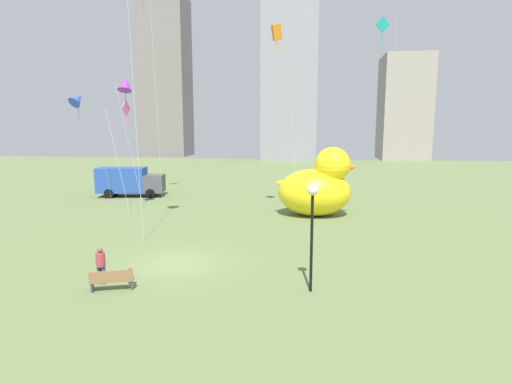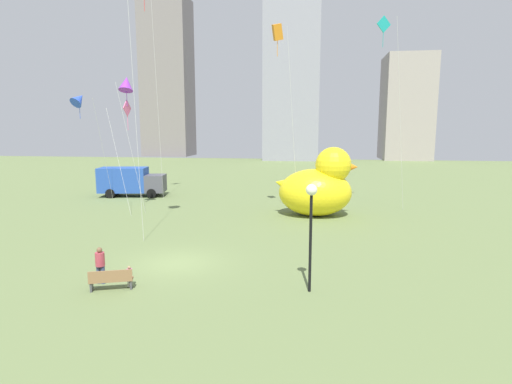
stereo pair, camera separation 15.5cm
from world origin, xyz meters
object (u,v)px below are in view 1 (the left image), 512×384
kite_teal (384,35)px  box_truck (129,182)px  lamppost (312,210)px  kite_purple (125,84)px  kite_orange (277,34)px  person_adult (101,264)px  park_bench (112,280)px  kite_red (144,5)px  kite_pink (126,112)px  person_child (130,276)px  giant_inflatable_duck (317,187)px  kite_blue (78,99)px

kite_teal → box_truck: bearing=170.6°
lamppost → box_truck: 28.02m
box_truck → kite_purple: (3.40, -7.20, 8.60)m
lamppost → kite_orange: bearing=100.4°
person_adult → kite_purple: size_ratio=0.15×
park_bench → person_adult: 1.14m
lamppost → kite_teal: 21.24m
kite_teal → person_adult: bearing=-128.4°
kite_teal → kite_red: 20.40m
park_bench → kite_teal: 26.72m
park_bench → kite_orange: kite_orange is taller
box_truck → kite_pink: kite_pink is taller
kite_orange → person_child: bearing=-107.8°
park_bench → person_adult: person_adult is taller
kite_teal → giant_inflatable_duck: bearing=-150.7°
lamppost → kite_blue: bearing=138.7°
kite_teal → kite_purple: kite_teal is taller
giant_inflatable_duck → box_truck: 19.37m
park_bench → lamppost: bearing=7.2°
kite_blue → kite_orange: bearing=-10.6°
park_bench → kite_blue: kite_blue is taller
park_bench → giant_inflatable_duck: (8.65, 16.05, 1.77)m
kite_purple → kite_pink: kite_purple is taller
giant_inflatable_duck → kite_red: 21.78m
lamppost → box_truck: lamppost is taller
box_truck → kite_blue: kite_blue is taller
park_bench → person_child: (0.60, 0.47, 0.03)m
box_truck → kite_red: bearing=-32.5°
park_bench → kite_teal: size_ratio=0.12×
kite_purple → kite_blue: bearing=149.4°
person_child → kite_pink: kite_pink is taller
park_bench → kite_blue: 24.32m
giant_inflatable_duck → park_bench: bearing=-118.3°
park_bench → kite_pink: 18.20m
kite_teal → kite_pink: (-19.77, -3.39, -5.87)m
person_adult → kite_purple: bearing=109.9°
park_bench → kite_teal: (13.55, 18.79, 13.31)m
lamppost → box_truck: bearing=129.4°
kite_purple → kite_blue: 7.22m
box_truck → kite_red: 16.19m
kite_blue → kite_pink: 7.23m
box_truck → kite_blue: size_ratio=0.66×
giant_inflatable_duck → kite_red: (-15.13, 4.61, 14.97)m
kite_red → person_adult: bearing=-74.2°
park_bench → lamppost: lamppost is taller
lamppost → person_adult: bearing=-177.7°
park_bench → person_child: 0.76m
person_child → box_truck: box_truck is taller
giant_inflatable_duck → kite_pink: size_ratio=0.72×
kite_teal → kite_blue: 26.27m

